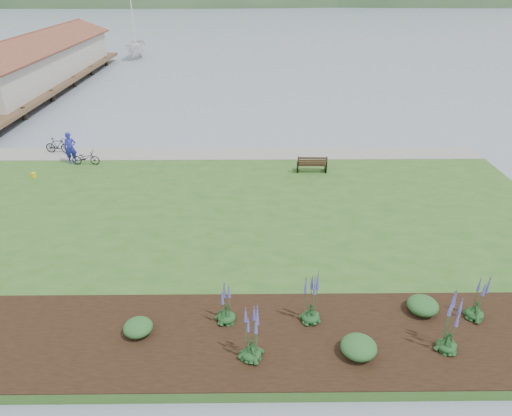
{
  "coord_description": "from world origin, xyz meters",
  "views": [
    {
      "loc": [
        2.23,
        -20.98,
        11.02
      ],
      "look_at": [
        2.41,
        -2.43,
        1.3
      ],
      "focal_mm": 32.0,
      "sensor_mm": 36.0,
      "label": 1
    }
  ],
  "objects_px": {
    "park_bench": "(312,164)",
    "person": "(70,145)",
    "bicycle_a": "(86,158)",
    "sailboat": "(137,58)"
  },
  "relations": [
    {
      "from": "park_bench",
      "to": "bicycle_a",
      "type": "bearing_deg",
      "value": 175.82
    },
    {
      "from": "park_bench",
      "to": "person",
      "type": "bearing_deg",
      "value": 175.09
    },
    {
      "from": "park_bench",
      "to": "bicycle_a",
      "type": "height_order",
      "value": "park_bench"
    },
    {
      "from": "person",
      "to": "sailboat",
      "type": "bearing_deg",
      "value": 83.17
    },
    {
      "from": "person",
      "to": "sailboat",
      "type": "xyz_separation_m",
      "value": [
        -4.89,
        39.95,
        -1.55
      ]
    },
    {
      "from": "person",
      "to": "sailboat",
      "type": "height_order",
      "value": "sailboat"
    },
    {
      "from": "bicycle_a",
      "to": "park_bench",
      "type": "bearing_deg",
      "value": -93.78
    },
    {
      "from": "park_bench",
      "to": "person",
      "type": "relative_size",
      "value": 0.76
    },
    {
      "from": "park_bench",
      "to": "sailboat",
      "type": "height_order",
      "value": "sailboat"
    },
    {
      "from": "sailboat",
      "to": "park_bench",
      "type": "bearing_deg",
      "value": -65.21
    }
  ]
}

